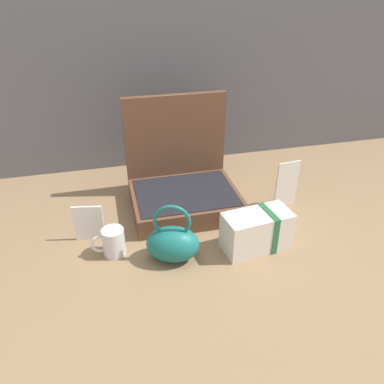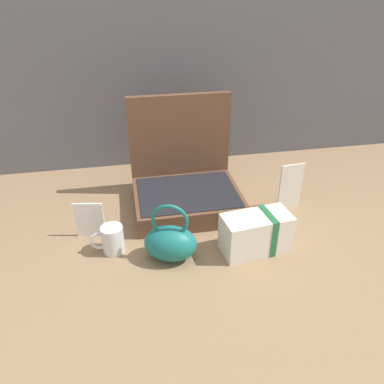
{
  "view_description": "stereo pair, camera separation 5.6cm",
  "coord_description": "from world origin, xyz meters",
  "views": [
    {
      "loc": [
        -0.23,
        -1.02,
        0.77
      ],
      "look_at": [
        0.01,
        -0.02,
        0.16
      ],
      "focal_mm": 35.28,
      "sensor_mm": 36.0,
      "label": 1
    },
    {
      "loc": [
        -0.18,
        -1.03,
        0.77
      ],
      "look_at": [
        0.01,
        -0.02,
        0.16
      ],
      "focal_mm": 35.28,
      "sensor_mm": 36.0,
      "label": 2
    }
  ],
  "objects": [
    {
      "name": "info_card_left",
      "position": [
        0.39,
        0.07,
        0.09
      ],
      "size": [
        0.09,
        0.02,
        0.18
      ],
      "primitive_type": "cube",
      "rotation": [
        0.0,
        0.0,
        0.11
      ],
      "color": "silver",
      "rests_on": "ground_plane"
    },
    {
      "name": "cream_toiletry_bag",
      "position": [
        0.19,
        -0.14,
        0.06
      ],
      "size": [
        0.22,
        0.13,
        0.13
      ],
      "color": "silver",
      "rests_on": "ground_plane"
    },
    {
      "name": "teal_pouch_handbag",
      "position": [
        -0.08,
        -0.13,
        0.06
      ],
      "size": [
        0.19,
        0.15,
        0.2
      ],
      "color": "#196B66",
      "rests_on": "ground_plane"
    },
    {
      "name": "poster_card_right",
      "position": [
        -0.32,
        0.03,
        0.06
      ],
      "size": [
        0.09,
        0.02,
        0.13
      ],
      "primitive_type": "cube",
      "rotation": [
        0.0,
        0.0,
        -0.18
      ],
      "color": "white",
      "rests_on": "ground_plane"
    },
    {
      "name": "coffee_mug",
      "position": [
        -0.25,
        -0.06,
        0.05
      ],
      "size": [
        0.11,
        0.07,
        0.09
      ],
      "color": "silver",
      "rests_on": "ground_plane"
    },
    {
      "name": "open_suitcase",
      "position": [
        0.02,
        0.18,
        0.08
      ],
      "size": [
        0.38,
        0.32,
        0.39
      ],
      "color": "brown",
      "rests_on": "ground_plane"
    },
    {
      "name": "ground_plane",
      "position": [
        0.0,
        0.0,
        0.0
      ],
      "size": [
        6.0,
        6.0,
        0.0
      ],
      "primitive_type": "plane",
      "color": "#8C6D4C"
    }
  ]
}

